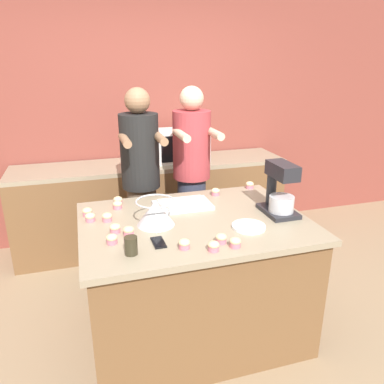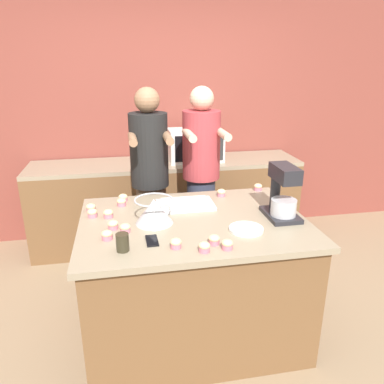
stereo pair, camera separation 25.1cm
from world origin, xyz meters
name	(u,v)px [view 1 (the left image)]	position (x,y,z in m)	size (l,w,h in m)	color
ground_plane	(194,329)	(0.00, 0.00, 0.00)	(16.00, 16.00, 0.00)	#937A5B
back_wall	(144,115)	(0.00, 1.85, 1.35)	(10.00, 0.06, 2.70)	brown
island_counter	(194,277)	(0.00, 0.00, 0.45)	(1.51, 1.10, 0.90)	brown
back_counter	(153,204)	(0.00, 1.50, 0.46)	(2.80, 0.60, 0.91)	brown
person_left	(141,185)	(-0.22, 0.81, 0.91)	(0.34, 0.50, 1.72)	brown
person_right	(192,181)	(0.23, 0.81, 0.91)	(0.34, 0.50, 1.72)	#33384C
stand_mixer	(280,192)	(0.60, -0.06, 1.06)	(0.20, 0.30, 0.37)	#232328
mixing_bowl	(155,212)	(-0.26, 0.00, 0.99)	(0.25, 0.25, 0.17)	#BCBCC1
baking_tray	(183,204)	(-0.01, 0.25, 0.92)	(0.41, 0.26, 0.04)	silver
microwave_oven	(181,145)	(0.31, 1.49, 1.08)	(0.56, 0.33, 0.33)	silver
cell_phone	(158,242)	(-0.30, -0.27, 0.91)	(0.07, 0.15, 0.01)	black
drinking_glass	(131,246)	(-0.47, -0.35, 0.95)	(0.07, 0.07, 0.10)	#332D1E
small_plate	(249,227)	(0.30, -0.22, 0.91)	(0.22, 0.22, 0.02)	white
cupcake_0	(214,246)	(-0.02, -0.44, 0.93)	(0.07, 0.07, 0.06)	#D17084
cupcake_1	(235,242)	(0.11, -0.44, 0.93)	(0.07, 0.07, 0.06)	#D17084
cupcake_2	(117,205)	(-0.47, 0.35, 0.93)	(0.07, 0.07, 0.06)	#D17084
cupcake_3	(90,217)	(-0.67, 0.18, 0.93)	(0.07, 0.07, 0.06)	#D17084
cupcake_4	(129,231)	(-0.46, -0.11, 0.93)	(0.07, 0.07, 0.06)	#D17084
cupcake_5	(118,200)	(-0.46, 0.44, 0.93)	(0.07, 0.07, 0.06)	#D17084
cupcake_6	(250,185)	(0.64, 0.49, 0.93)	(0.07, 0.07, 0.06)	#D17084
cupcake_7	(184,244)	(-0.18, -0.37, 0.93)	(0.07, 0.07, 0.06)	#D17084
cupcake_8	(215,192)	(0.30, 0.41, 0.93)	(0.07, 0.07, 0.06)	#D17084
cupcake_9	(221,238)	(0.05, -0.37, 0.93)	(0.07, 0.07, 0.06)	#D17084
cupcake_10	(107,217)	(-0.56, 0.15, 0.93)	(0.07, 0.07, 0.06)	#D17084
cupcake_11	(115,228)	(-0.53, -0.05, 0.93)	(0.07, 0.07, 0.06)	#D17084
cupcake_12	(87,212)	(-0.69, 0.28, 0.93)	(0.07, 0.07, 0.06)	#D17084
cupcake_13	(112,239)	(-0.56, -0.19, 0.93)	(0.07, 0.07, 0.06)	#D17084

